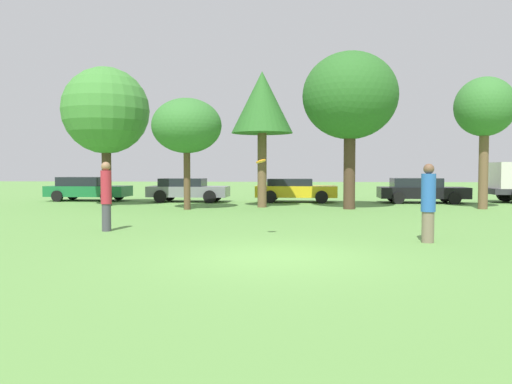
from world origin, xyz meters
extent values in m
plane|color=#5B8E42|center=(0.00, 0.00, 0.00)|extent=(120.00, 120.00, 0.00)
cylinder|color=#3F3F47|center=(-4.93, 3.84, 0.39)|extent=(0.25, 0.25, 0.78)
cylinder|color=#A52633|center=(-4.93, 3.84, 1.25)|extent=(0.30, 0.30, 0.95)
sphere|color=#8C6647|center=(-4.93, 3.84, 1.84)|extent=(0.26, 0.26, 0.26)
cylinder|color=#726651|center=(3.57, 2.27, 0.37)|extent=(0.29, 0.29, 0.74)
cylinder|color=#2659A5|center=(3.57, 2.27, 1.20)|extent=(0.34, 0.34, 0.91)
sphere|color=brown|center=(3.57, 2.27, 1.76)|extent=(0.25, 0.25, 0.25)
cylinder|color=orange|center=(-0.47, 2.75, 1.96)|extent=(0.26, 0.26, 0.14)
cylinder|color=#473323|center=(-8.61, 13.49, 1.71)|extent=(0.45, 0.45, 3.43)
sphere|color=#3D7F33|center=(-8.61, 13.49, 4.56)|extent=(4.11, 4.11, 4.11)
cylinder|color=brown|center=(-4.27, 11.53, 1.40)|extent=(0.29, 0.29, 2.81)
ellipsoid|color=#33702D|center=(-4.27, 11.53, 3.64)|extent=(3.02, 3.02, 2.37)
cylinder|color=brown|center=(-1.10, 13.08, 1.71)|extent=(0.42, 0.42, 3.41)
cone|color=#286023|center=(-1.10, 13.08, 4.82)|extent=(2.82, 2.82, 2.82)
cylinder|color=#473323|center=(2.80, 12.34, 1.92)|extent=(0.51, 0.51, 3.83)
ellipsoid|color=#286023|center=(2.80, 12.34, 4.97)|extent=(4.15, 4.15, 3.80)
cylinder|color=brown|center=(8.68, 12.78, 1.89)|extent=(0.40, 0.40, 3.79)
ellipsoid|color=#33702D|center=(8.68, 12.78, 4.50)|extent=(2.58, 2.58, 2.59)
cube|color=#196633|center=(-11.00, 17.02, 0.55)|extent=(4.49, 1.92, 0.58)
cube|color=black|center=(-11.33, 17.03, 1.08)|extent=(2.49, 1.64, 0.49)
cylinder|color=black|center=(-9.60, 17.87, 0.31)|extent=(0.62, 0.22, 0.61)
cylinder|color=black|center=(-9.65, 16.08, 0.31)|extent=(0.62, 0.22, 0.61)
cylinder|color=black|center=(-12.34, 17.95, 0.31)|extent=(0.62, 0.22, 0.61)
cylinder|color=black|center=(-12.40, 16.17, 0.31)|extent=(0.62, 0.22, 0.61)
cube|color=slate|center=(-5.27, 16.58, 0.56)|extent=(4.30, 1.86, 0.56)
cube|color=black|center=(-5.59, 16.59, 1.05)|extent=(2.38, 1.59, 0.42)
cylinder|color=black|center=(-3.93, 17.40, 0.33)|extent=(0.67, 0.24, 0.67)
cylinder|color=black|center=(-3.98, 15.67, 0.33)|extent=(0.67, 0.24, 0.67)
cylinder|color=black|center=(-6.57, 17.48, 0.33)|extent=(0.67, 0.24, 0.67)
cylinder|color=black|center=(-6.62, 15.75, 0.33)|extent=(0.67, 0.24, 0.67)
cube|color=gold|center=(0.49, 16.81, 0.58)|extent=(4.32, 1.97, 0.60)
cube|color=black|center=(0.17, 16.82, 1.07)|extent=(2.39, 1.69, 0.37)
cylinder|color=black|center=(1.84, 17.69, 0.33)|extent=(0.66, 0.21, 0.66)
cylinder|color=black|center=(1.79, 15.85, 0.33)|extent=(0.66, 0.21, 0.66)
cylinder|color=black|center=(-0.80, 17.77, 0.33)|extent=(0.66, 0.21, 0.66)
cylinder|color=black|center=(-0.85, 15.93, 0.33)|extent=(0.66, 0.21, 0.66)
cube|color=black|center=(7.05, 16.65, 0.54)|extent=(4.50, 1.96, 0.57)
cube|color=black|center=(6.71, 16.66, 1.06)|extent=(2.50, 1.68, 0.47)
cylinder|color=black|center=(8.45, 17.52, 0.31)|extent=(0.62, 0.20, 0.61)
cylinder|color=black|center=(8.40, 15.70, 0.31)|extent=(0.62, 0.20, 0.61)
cylinder|color=black|center=(5.69, 17.61, 0.31)|extent=(0.62, 0.20, 0.61)
cylinder|color=black|center=(5.64, 15.78, 0.31)|extent=(0.62, 0.20, 0.61)
cylinder|color=black|center=(11.88, 18.26, 0.45)|extent=(0.92, 0.32, 0.91)
camera|label=1|loc=(0.37, -9.90, 1.76)|focal=35.07mm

